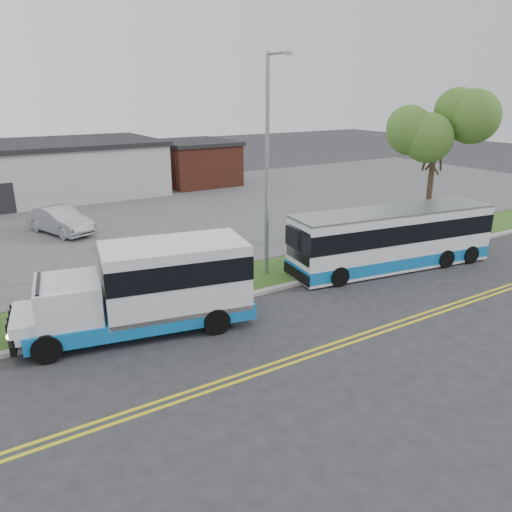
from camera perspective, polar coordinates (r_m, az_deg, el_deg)
ground at (r=19.35m, az=-1.73°, el=-6.38°), size 140.00×140.00×0.00m
lane_line_north at (r=16.50m, az=5.18°, el=-11.09°), size 70.00×0.12×0.01m
lane_line_south at (r=16.29m, az=5.83°, el=-11.52°), size 70.00×0.12×0.01m
curb at (r=20.20m, az=-3.32°, el=-5.07°), size 80.00×0.30×0.15m
verge at (r=21.68m, az=-5.62°, el=-3.51°), size 80.00×3.30×0.10m
parking_lot at (r=34.34m, az=-16.28°, el=4.07°), size 80.00×25.00×0.10m
brick_wing at (r=45.92m, az=-6.97°, el=10.56°), size 6.30×7.30×3.90m
tree_east at (r=29.26m, az=19.93°, el=13.61°), size 5.20×5.20×8.33m
streetlight_near at (r=21.67m, az=1.39°, el=10.77°), size 0.35×1.53×9.50m
shuttle_bus at (r=17.81m, az=-11.69°, el=-3.26°), size 8.36×4.05×3.09m
transit_bus at (r=24.50m, az=15.28°, el=1.93°), size 10.47×3.80×2.84m
parked_car_a at (r=31.42m, az=-21.44°, el=3.81°), size 3.24×5.03×1.57m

